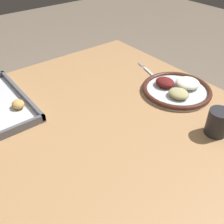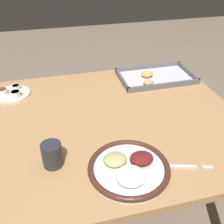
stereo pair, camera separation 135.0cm
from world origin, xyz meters
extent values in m
plane|color=#7A6B59|center=(0.00, 0.00, 0.00)|extent=(8.00, 8.00, 0.00)
cube|color=#AD7F51|center=(0.00, 0.00, 0.72)|extent=(1.07, 0.93, 0.03)
cylinder|color=#AD7F51|center=(-0.49, 0.41, 0.35)|extent=(0.06, 0.06, 0.71)
cylinder|color=#AD7F51|center=(0.49, 0.41, 0.35)|extent=(0.06, 0.06, 0.71)
cylinder|color=silver|center=(-0.03, -0.30, 0.74)|extent=(0.27, 0.27, 0.01)
torus|color=#472319|center=(-0.03, -0.30, 0.75)|extent=(0.27, 0.27, 0.02)
ellipsoid|color=white|center=(-0.04, -0.35, 0.77)|extent=(0.09, 0.09, 0.03)
ellipsoid|color=maroon|center=(0.02, -0.29, 0.77)|extent=(0.08, 0.07, 0.03)
ellipsoid|color=tan|center=(-0.07, -0.27, 0.76)|extent=(0.08, 0.07, 0.03)
cube|color=silver|center=(0.12, -0.32, 0.74)|extent=(0.16, 0.06, 0.00)
cylinder|color=silver|center=(0.23, -0.36, 0.74)|extent=(0.03, 0.01, 0.00)
cylinder|color=silver|center=(0.23, -0.36, 0.74)|extent=(0.03, 0.01, 0.00)
cylinder|color=silver|center=(0.23, -0.35, 0.74)|extent=(0.03, 0.01, 0.00)
cylinder|color=silver|center=(0.23, -0.35, 0.74)|extent=(0.03, 0.01, 0.00)
cylinder|color=beige|center=(-0.43, 0.31, 0.74)|extent=(0.17, 0.17, 0.01)
cylinder|color=silver|center=(-0.41, 0.27, 0.76)|extent=(0.05, 0.05, 0.03)
cylinder|color=#B22819|center=(-0.41, 0.27, 0.77)|extent=(0.04, 0.04, 0.01)
cylinder|color=silver|center=(-0.41, 0.34, 0.76)|extent=(0.04, 0.04, 0.02)
cylinder|color=#C67F23|center=(-0.41, 0.34, 0.77)|extent=(0.03, 0.03, 0.01)
cylinder|color=silver|center=(-0.47, 0.30, 0.76)|extent=(0.05, 0.05, 0.03)
cylinder|color=#593319|center=(-0.47, 0.30, 0.77)|extent=(0.04, 0.04, 0.01)
cube|color=#595960|center=(0.31, 0.30, 0.74)|extent=(0.39, 0.24, 0.01)
cube|color=silver|center=(0.31, 0.30, 0.74)|extent=(0.36, 0.22, 0.00)
cube|color=#595960|center=(0.31, 0.19, 0.75)|extent=(0.39, 0.01, 0.02)
cube|color=#595960|center=(0.31, 0.42, 0.75)|extent=(0.39, 0.01, 0.02)
cube|color=#595960|center=(0.12, 0.30, 0.75)|extent=(0.01, 0.24, 0.02)
cube|color=#595960|center=(0.50, 0.30, 0.75)|extent=(0.01, 0.24, 0.02)
ellipsoid|color=tan|center=(0.27, 0.33, 0.76)|extent=(0.05, 0.04, 0.03)
ellipsoid|color=tan|center=(0.27, 0.31, 0.76)|extent=(0.06, 0.05, 0.03)
ellipsoid|color=tan|center=(0.24, 0.23, 0.76)|extent=(0.05, 0.04, 0.03)
cylinder|color=#28282D|center=(-0.27, -0.21, 0.78)|extent=(0.07, 0.07, 0.09)
camera|label=1|loc=(-0.56, 0.43, 1.29)|focal=42.00mm
camera|label=2|loc=(-0.23, -0.88, 1.38)|focal=42.00mm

